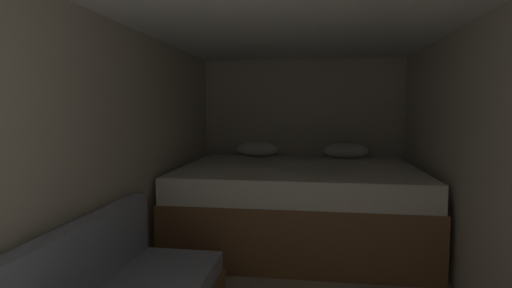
{
  "coord_description": "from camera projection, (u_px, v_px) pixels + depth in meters",
  "views": [
    {
      "loc": [
        0.15,
        -0.4,
        1.41
      ],
      "look_at": [
        -0.29,
        2.57,
        1.15
      ],
      "focal_mm": 27.59,
      "sensor_mm": 36.0,
      "label": 1
    }
  ],
  "objects": [
    {
      "name": "bed",
      "position": [
        298.0,
        203.0,
        4.17
      ],
      "size": [
        2.42,
        1.88,
        1.0
      ],
      "color": "brown",
      "rests_on": "ground"
    },
    {
      "name": "ceiling_slab",
      "position": [
        290.0,
        1.0,
        2.4
      ],
      "size": [
        2.64,
        5.25,
        0.05
      ],
      "primitive_type": "cube",
      "color": "white",
      "rests_on": "wall_left"
    },
    {
      "name": "wall_right",
      "position": [
        510.0,
        176.0,
        2.3
      ],
      "size": [
        0.05,
        5.25,
        2.04
      ],
      "primitive_type": "cube",
      "color": "beige",
      "rests_on": "ground"
    },
    {
      "name": "wall_left",
      "position": [
        99.0,
        167.0,
        2.68
      ],
      "size": [
        0.05,
        5.25,
        2.04
      ],
      "primitive_type": "cube",
      "color": "beige",
      "rests_on": "ground"
    },
    {
      "name": "wall_back",
      "position": [
        302.0,
        139.0,
        5.1
      ],
      "size": [
        2.64,
        0.05,
        2.04
      ],
      "primitive_type": "cube",
      "color": "beige",
      "rests_on": "ground"
    }
  ]
}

